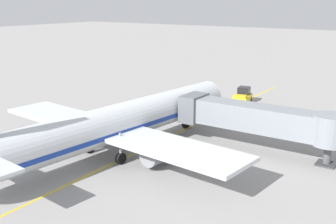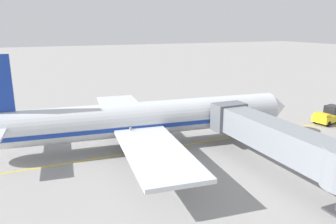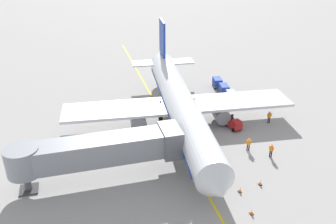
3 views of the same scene
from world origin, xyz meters
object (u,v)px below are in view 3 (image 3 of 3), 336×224
baggage_cart_front (231,96)px  ground_crew_loader (249,144)px  baggage_cart_third_in_train (217,82)px  baggage_cart_second_in_train (224,89)px  safety_cone_nose_right (240,190)px  parked_airliner (180,104)px  safety_cone_nose_left (260,182)px  jet_bridge (97,151)px  ground_crew_marshaller (269,117)px  safety_cone_wing_tip (252,212)px  baggage_tug_lead (234,124)px  ground_crew_wing_walker (271,150)px

baggage_cart_front → ground_crew_loader: 13.63m
baggage_cart_third_in_train → baggage_cart_front: bearing=89.4°
baggage_cart_second_in_train → baggage_cart_third_in_train: 2.91m
baggage_cart_second_in_train → safety_cone_nose_right: (7.90, 22.59, -0.66)m
parked_airliner → safety_cone_nose_left: size_ratio=63.31×
jet_bridge → ground_crew_loader: size_ratio=10.29×
ground_crew_marshaller → baggage_cart_front: bearing=-74.7°
baggage_cart_front → safety_cone_wing_tip: 24.40m
baggage_cart_front → safety_cone_wing_tip: bearing=70.3°
jet_bridge → ground_crew_marshaller: bearing=-164.7°
baggage_cart_second_in_train → baggage_cart_third_in_train: same height
ground_crew_marshaller → safety_cone_wing_tip: (10.31, 15.35, -0.66)m
safety_cone_nose_left → safety_cone_nose_right: same height
baggage_cart_front → safety_cone_wing_tip: size_ratio=5.04×
jet_bridge → ground_crew_marshaller: jet_bridge is taller
safety_cone_nose_left → safety_cone_wing_tip: size_ratio=1.00×
baggage_cart_third_in_train → parked_airliner: bearing=47.9°
baggage_cart_front → ground_crew_loader: bearing=74.2°
baggage_tug_lead → ground_crew_loader: ground_crew_loader is taller
baggage_cart_front → safety_cone_nose_right: 21.33m
baggage_cart_second_in_train → safety_cone_nose_right: size_ratio=5.04×
baggage_tug_lead → ground_crew_loader: 5.40m
safety_cone_wing_tip → baggage_cart_front: bearing=-109.7°
ground_crew_loader → safety_cone_wing_tip: ground_crew_loader is taller
baggage_tug_lead → safety_cone_wing_tip: bearing=71.5°
parked_airliner → safety_cone_wing_tip: parked_airliner is taller
ground_crew_loader → ground_crew_wing_walker: bearing=134.7°
parked_airliner → safety_cone_nose_right: (-1.80, 14.68, -2.90)m
baggage_tug_lead → baggage_cart_second_in_train: baggage_tug_lead is taller
baggage_cart_third_in_train → ground_crew_loader: size_ratio=1.76×
baggage_tug_lead → baggage_cart_front: baggage_tug_lead is taller
safety_cone_wing_tip → ground_crew_wing_walker: bearing=-128.9°
baggage_cart_front → baggage_cart_second_in_train: same height
safety_cone_nose_right → ground_crew_marshaller: bearing=-129.3°
baggage_cart_front → ground_crew_wing_walker: (1.83, 15.01, 0.00)m
ground_crew_loader → ground_crew_marshaller: size_ratio=1.00×
parked_airliner → ground_crew_loader: (-6.00, 8.00, -2.23)m
baggage_cart_second_in_train → ground_crew_wing_walker: ground_crew_wing_walker is taller
baggage_cart_front → safety_cone_wing_tip: (8.23, 22.96, -0.66)m
baggage_cart_third_in_train → ground_crew_wing_walker: bearing=84.8°
jet_bridge → baggage_cart_third_in_train: (-21.17, -19.64, -2.51)m
baggage_tug_lead → ground_crew_wing_walker: 7.38m
baggage_tug_lead → safety_cone_nose_right: size_ratio=4.57×
jet_bridge → baggage_tug_lead: (-17.98, -6.19, -2.75)m
parked_airliner → baggage_cart_front: (-9.70, -5.12, -2.24)m
ground_crew_wing_walker → safety_cone_nose_right: (6.08, 4.79, -0.66)m
ground_crew_loader → baggage_cart_third_in_train: bearing=-101.3°
ground_crew_loader → safety_cone_nose_left: bearing=74.7°
baggage_tug_lead → baggage_cart_third_in_train: size_ratio=0.91×
baggage_tug_lead → safety_cone_wing_tip: size_ratio=4.57×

